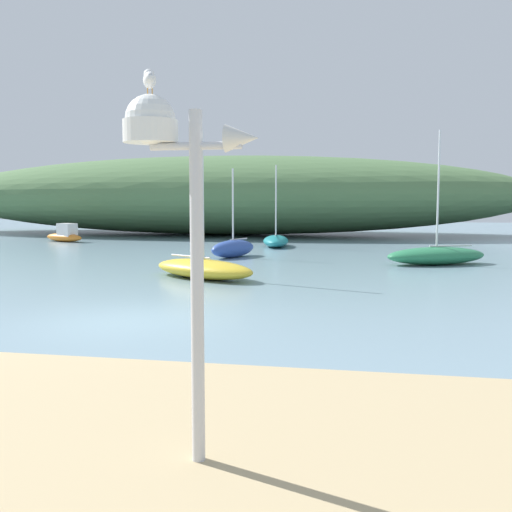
# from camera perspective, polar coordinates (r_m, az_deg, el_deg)

# --- Properties ---
(ground_plane) EXTENTS (120.00, 120.00, 0.00)m
(ground_plane) POSITION_cam_1_polar(r_m,az_deg,el_deg) (12.82, -12.61, -6.27)
(ground_plane) COLOR #7A99A8
(distant_hill) EXTENTS (46.47, 14.25, 5.95)m
(distant_hill) POSITION_cam_1_polar(r_m,az_deg,el_deg) (44.52, -3.68, 6.01)
(distant_hill) COLOR #517547
(distant_hill) RESTS_ON ground
(mast_structure) EXTENTS (1.22, 0.49, 3.33)m
(mast_structure) POSITION_cam_1_polar(r_m,az_deg,el_deg) (5.23, -8.57, 9.11)
(mast_structure) COLOR silver
(mast_structure) RESTS_ON beach_sand
(seagull_on_radar) EXTENTS (0.21, 0.34, 0.24)m
(seagull_on_radar) POSITION_cam_1_polar(r_m,az_deg,el_deg) (5.40, -10.50, 16.88)
(seagull_on_radar) COLOR orange
(seagull_on_radar) RESTS_ON mast_structure
(motorboat_near_shore) EXTENTS (3.39, 2.27, 1.16)m
(motorboat_near_shore) POSITION_cam_1_polar(r_m,az_deg,el_deg) (38.09, -18.40, 1.97)
(motorboat_near_shore) COLOR orange
(motorboat_near_shore) RESTS_ON ground
(sailboat_by_sandbar) EXTENTS (4.56, 3.25, 5.38)m
(sailboat_by_sandbar) POSITION_cam_1_polar(r_m,az_deg,el_deg) (24.40, 17.43, 0.06)
(sailboat_by_sandbar) COLOR #287A4C
(sailboat_by_sandbar) RESTS_ON ground
(sailboat_far_left) EXTENTS (4.44, 3.50, 4.92)m
(sailboat_far_left) POSITION_cam_1_polar(r_m,az_deg,el_deg) (19.29, -5.24, -1.22)
(sailboat_far_left) COLOR gold
(sailboat_far_left) RESTS_ON ground
(sailboat_centre_water) EXTENTS (2.08, 3.10, 4.02)m
(sailboat_centre_water) POSITION_cam_1_polar(r_m,az_deg,el_deg) (26.25, -2.29, 0.78)
(sailboat_centre_water) COLOR #2D4C9E
(sailboat_centre_water) RESTS_ON ground
(sailboat_inner_mooring) EXTENTS (1.88, 4.04, 4.55)m
(sailboat_inner_mooring) POSITION_cam_1_polar(r_m,az_deg,el_deg) (32.25, 1.98, 1.52)
(sailboat_inner_mooring) COLOR teal
(sailboat_inner_mooring) RESTS_ON ground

